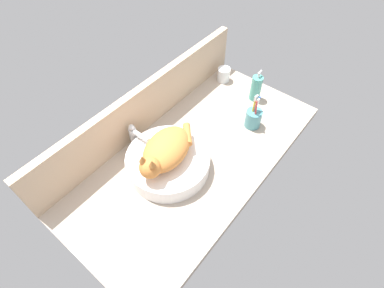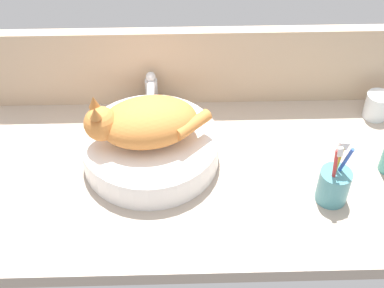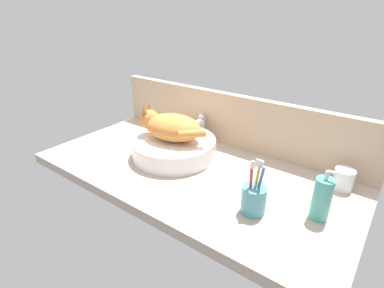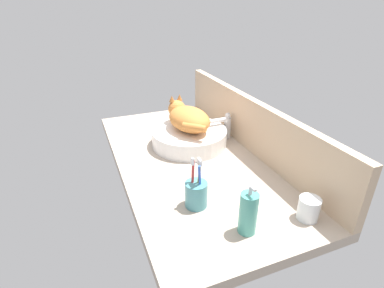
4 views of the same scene
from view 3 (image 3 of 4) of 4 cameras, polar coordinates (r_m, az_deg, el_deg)
ground_plane at (r=123.24cm, az=0.01°, el=-5.48°), size 127.83×63.88×4.00cm
backsplash_panel at (r=140.17cm, az=7.43°, el=4.61°), size 127.83×3.60×24.21cm
sink_basin at (r=130.69cm, az=-3.45°, el=-0.67°), size 36.41×36.41×7.93cm
cat at (r=127.36cm, az=-4.11°, el=3.38°), size 32.27×21.12×14.00cm
faucet at (r=143.78cm, az=1.54°, el=3.30°), size 3.60×11.81×13.60cm
soap_dispenser at (r=100.48cm, az=23.49°, el=-9.53°), size 5.65×5.65×17.26cm
toothbrush_cup at (r=97.86cm, az=11.67°, el=-10.15°), size 7.82×7.82×18.73cm
water_glass at (r=120.82cm, az=26.85°, el=-6.23°), size 7.08×7.08×7.75cm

